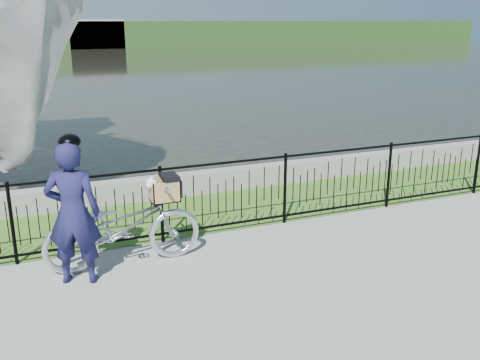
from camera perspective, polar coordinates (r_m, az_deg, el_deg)
name	(u,v)px	position (r m, az deg, el deg)	size (l,w,h in m)	color
ground	(271,275)	(6.95, 3.32, -10.12)	(120.00, 120.00, 0.00)	gray
grass_strip	(205,211)	(9.17, -3.72, -3.29)	(60.00, 2.00, 0.01)	#3B641F
water	(60,68)	(38.80, -18.65, 11.23)	(120.00, 120.00, 0.00)	black
quay_wall	(188,184)	(10.01, -5.59, -0.42)	(60.00, 0.30, 0.40)	gray
fence	(226,196)	(8.09, -1.51, -1.74)	(14.00, 0.06, 1.15)	black
far_treeline	(39,35)	(65.65, -20.67, 14.27)	(120.00, 6.00, 3.00)	#26471B
far_building_right	(96,34)	(64.68, -15.14, 14.81)	(6.00, 3.00, 3.20)	gray
bicycle_rig	(124,226)	(7.18, -12.30, -4.81)	(2.05, 0.72, 1.20)	silver
cyclist	(73,211)	(6.75, -17.39, -3.22)	(0.76, 0.61, 1.87)	#16163E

